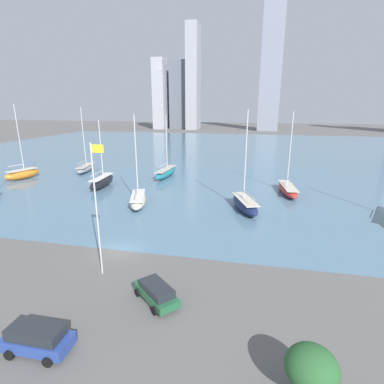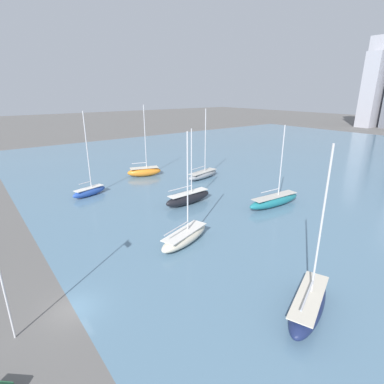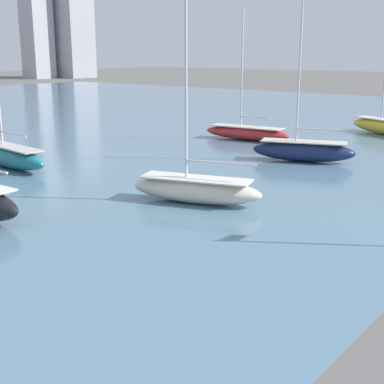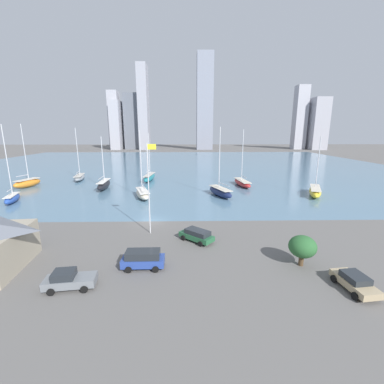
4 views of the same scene
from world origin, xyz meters
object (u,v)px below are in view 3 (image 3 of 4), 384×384
object	(u,v)px
sailboat_red	(247,132)
sailboat_teal	(8,155)
sailboat_navy	(303,150)
sailboat_cream	(196,189)

from	to	relation	value
sailboat_red	sailboat_teal	xyz separation A→B (m)	(-25.07, 7.73, 0.16)
sailboat_navy	sailboat_teal	xyz separation A→B (m)	(-17.95, 18.43, -0.01)
sailboat_red	sailboat_cream	bearing A→B (deg)	-161.17
sailboat_navy	sailboat_red	world-z (taller)	sailboat_navy
sailboat_navy	sailboat_teal	world-z (taller)	sailboat_navy
sailboat_red	sailboat_teal	distance (m)	26.23
sailboat_navy	sailboat_red	xyz separation A→B (m)	(7.12, 10.71, -0.16)
sailboat_teal	sailboat_navy	bearing A→B (deg)	-41.19
sailboat_navy	sailboat_cream	size ratio (longest dim) A/B	1.05
sailboat_teal	sailboat_red	bearing A→B (deg)	-12.56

